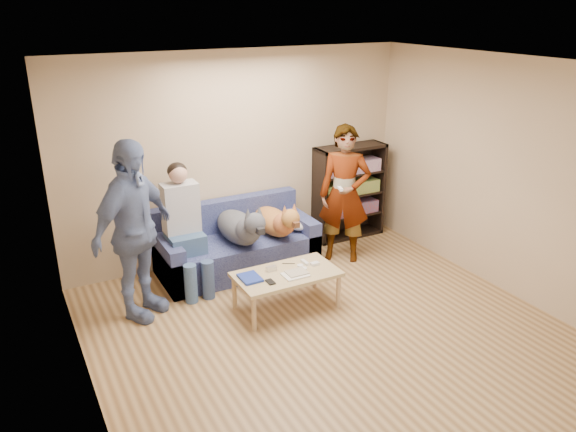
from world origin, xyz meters
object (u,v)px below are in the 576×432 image
person_standing_right (345,194)px  person_seated (184,223)px  sofa (236,247)px  dog_tan (276,221)px  camera_silver (271,268)px  dog_gray (241,227)px  bookshelf (349,190)px  notebook_blue (250,278)px  person_standing_left (134,232)px  coffee_table (286,277)px

person_standing_right → person_seated: bearing=-148.9°
sofa → dog_tan: 0.60m
camera_silver → dog_gray: 0.83m
person_standing_right → bookshelf: 0.79m
notebook_blue → camera_silver: camera_silver is taller
dog_tan → person_standing_left: bearing=-169.2°
dog_gray → bookshelf: size_ratio=0.96×
person_standing_right → bookshelf: bearing=89.9°
sofa → bookshelf: bearing=7.4°
person_standing_right → sofa: person_standing_right is taller
person_standing_left → person_seated: person_standing_left is taller
person_standing_left → sofa: size_ratio=1.00×
sofa → coffee_table: size_ratio=1.73×
dog_gray → coffee_table: size_ratio=1.13×
sofa → notebook_blue: bearing=-105.4°
camera_silver → coffee_table: bearing=-45.0°
person_standing_left → bookshelf: bearing=-23.0°
camera_silver → dog_tan: bearing=59.8°
notebook_blue → coffee_table: notebook_blue is taller
person_standing_left → bookshelf: 3.22m
person_seated → bookshelf: person_seated is taller
person_standing_right → bookshelf: person_standing_right is taller
coffee_table → person_standing_left: bearing=156.7°
dog_gray → dog_tan: bearing=2.5°
camera_silver → person_seated: size_ratio=0.07×
notebook_blue → person_seated: person_seated is taller
camera_silver → person_seated: person_seated is taller
person_standing_left → dog_gray: size_ratio=1.52×
notebook_blue → camera_silver: bearing=14.0°
dog_tan → coffee_table: bearing=-110.9°
person_standing_left → notebook_blue: 1.27m
person_standing_right → person_standing_left: size_ratio=0.92×
dog_gray → dog_tan: dog_gray is taller
person_standing_right → dog_gray: bearing=-148.1°
person_standing_right → dog_tan: bearing=-152.8°
sofa → bookshelf: (1.80, 0.23, 0.40)m
camera_silver → person_seated: bearing=125.5°
notebook_blue → bookshelf: (2.10, 1.33, 0.25)m
camera_silver → coffee_table: size_ratio=0.10×
person_standing_left → person_seated: size_ratio=1.29×
coffee_table → person_seated: bearing=126.8°
notebook_blue → bookshelf: 2.50m
dog_gray → camera_silver: bearing=-90.4°
dog_tan → bookshelf: bookshelf is taller
notebook_blue → sofa: (0.30, 1.10, -0.15)m
sofa → dog_gray: size_ratio=1.53×
person_seated → dog_tan: (1.13, -0.08, -0.16)m
dog_tan → camera_silver: bearing=-120.2°
bookshelf → coffee_table: bearing=-140.9°
notebook_blue → coffee_table: 0.41m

